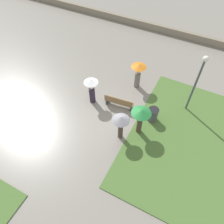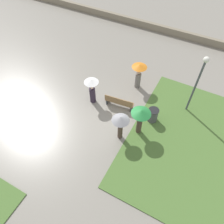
{
  "view_description": "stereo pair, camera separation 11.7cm",
  "coord_description": "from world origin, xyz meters",
  "px_view_note": "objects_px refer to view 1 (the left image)",
  "views": [
    {
      "loc": [
        -3.69,
        7.61,
        10.84
      ],
      "look_at": [
        0.08,
        0.27,
        0.74
      ],
      "focal_mm": 35.0,
      "sensor_mm": 36.0,
      "label": 1
    },
    {
      "loc": [
        -3.79,
        7.55,
        10.84
      ],
      "look_at": [
        0.08,
        0.27,
        0.74
      ],
      "focal_mm": 35.0,
      "sensor_mm": 36.0,
      "label": 2
    }
  ],
  "objects_px": {
    "park_bench": "(119,102)",
    "crowd_person_grey": "(121,122)",
    "crowd_person_white": "(92,88)",
    "crowd_person_green": "(141,116)",
    "crowd_person_orange": "(138,73)",
    "lamp_post": "(198,78)",
    "trash_bin": "(153,115)"
  },
  "relations": [
    {
      "from": "trash_bin",
      "to": "crowd_person_grey",
      "type": "bearing_deg",
      "value": 59.0
    },
    {
      "from": "crowd_person_grey",
      "to": "crowd_person_white",
      "type": "xyz_separation_m",
      "value": [
        2.84,
        -1.68,
        -0.21
      ]
    },
    {
      "from": "crowd_person_grey",
      "to": "crowd_person_orange",
      "type": "height_order",
      "value": "crowd_person_orange"
    },
    {
      "from": "crowd_person_orange",
      "to": "crowd_person_white",
      "type": "bearing_deg",
      "value": -80.34
    },
    {
      "from": "park_bench",
      "to": "crowd_person_grey",
      "type": "distance_m",
      "value": 2.49
    },
    {
      "from": "park_bench",
      "to": "crowd_person_orange",
      "type": "xyz_separation_m",
      "value": [
        -0.27,
        -2.32,
        0.77
      ]
    },
    {
      "from": "trash_bin",
      "to": "crowd_person_white",
      "type": "height_order",
      "value": "crowd_person_white"
    },
    {
      "from": "crowd_person_grey",
      "to": "crowd_person_white",
      "type": "height_order",
      "value": "crowd_person_white"
    },
    {
      "from": "lamp_post",
      "to": "crowd_person_white",
      "type": "height_order",
      "value": "lamp_post"
    },
    {
      "from": "crowd_person_grey",
      "to": "crowd_person_orange",
      "type": "relative_size",
      "value": 0.97
    },
    {
      "from": "crowd_person_grey",
      "to": "trash_bin",
      "type": "bearing_deg",
      "value": -170.81
    },
    {
      "from": "lamp_post",
      "to": "crowd_person_grey",
      "type": "xyz_separation_m",
      "value": [
        2.85,
        3.87,
        -1.23
      ]
    },
    {
      "from": "park_bench",
      "to": "crowd_person_green",
      "type": "relative_size",
      "value": 0.95
    },
    {
      "from": "park_bench",
      "to": "trash_bin",
      "type": "xyz_separation_m",
      "value": [
        -2.29,
        0.02,
        0.02
      ]
    },
    {
      "from": "park_bench",
      "to": "crowd_person_white",
      "type": "relative_size",
      "value": 0.98
    },
    {
      "from": "crowd_person_green",
      "to": "crowd_person_grey",
      "type": "xyz_separation_m",
      "value": [
        0.81,
        0.82,
        -0.1
      ]
    },
    {
      "from": "park_bench",
      "to": "lamp_post",
      "type": "xyz_separation_m",
      "value": [
        -3.94,
        -1.84,
        2.19
      ]
    },
    {
      "from": "lamp_post",
      "to": "crowd_person_green",
      "type": "height_order",
      "value": "lamp_post"
    },
    {
      "from": "lamp_post",
      "to": "crowd_person_orange",
      "type": "distance_m",
      "value": 3.96
    },
    {
      "from": "lamp_post",
      "to": "crowd_person_grey",
      "type": "relative_size",
      "value": 2.2
    },
    {
      "from": "crowd_person_white",
      "to": "crowd_person_green",
      "type": "bearing_deg",
      "value": -73.48
    },
    {
      "from": "park_bench",
      "to": "crowd_person_orange",
      "type": "bearing_deg",
      "value": -102.92
    },
    {
      "from": "lamp_post",
      "to": "crowd_person_green",
      "type": "relative_size",
      "value": 2.05
    },
    {
      "from": "park_bench",
      "to": "crowd_person_grey",
      "type": "relative_size",
      "value": 1.02
    },
    {
      "from": "lamp_post",
      "to": "crowd_person_white",
      "type": "relative_size",
      "value": 2.12
    },
    {
      "from": "crowd_person_white",
      "to": "crowd_person_orange",
      "type": "relative_size",
      "value": 1.01
    },
    {
      "from": "trash_bin",
      "to": "crowd_person_grey",
      "type": "xyz_separation_m",
      "value": [
        1.21,
        2.01,
        0.94
      ]
    },
    {
      "from": "crowd_person_green",
      "to": "crowd_person_white",
      "type": "distance_m",
      "value": 3.76
    },
    {
      "from": "crowd_person_green",
      "to": "crowd_person_orange",
      "type": "height_order",
      "value": "crowd_person_green"
    },
    {
      "from": "trash_bin",
      "to": "crowd_person_orange",
      "type": "relative_size",
      "value": 0.51
    },
    {
      "from": "crowd_person_orange",
      "to": "lamp_post",
      "type": "bearing_deg",
      "value": 39.26
    },
    {
      "from": "park_bench",
      "to": "lamp_post",
      "type": "height_order",
      "value": "lamp_post"
    }
  ]
}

